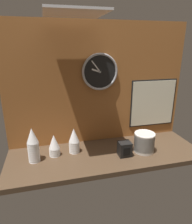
{
  "coord_description": "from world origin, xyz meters",
  "views": [
    {
      "loc": [
        -0.44,
        -1.41,
        0.86
      ],
      "look_at": [
        -0.08,
        0.04,
        0.35
      ],
      "focal_mm": 32.0,
      "sensor_mm": 36.0,
      "label": 1
    }
  ],
  "objects_px": {
    "cup_stack_left": "(54,145)",
    "wall_clock": "(100,72)",
    "menu_board": "(153,103)",
    "cup_stack_far_left": "(33,145)",
    "bowl_stack_right": "(144,142)",
    "napkin_dispenser": "(125,149)",
    "cup_stack_center_left": "(74,140)"
  },
  "relations": [
    {
      "from": "wall_clock",
      "to": "cup_stack_left",
      "type": "bearing_deg",
      "value": -157.9
    },
    {
      "from": "wall_clock",
      "to": "menu_board",
      "type": "bearing_deg",
      "value": 0.95
    },
    {
      "from": "cup_stack_center_left",
      "to": "menu_board",
      "type": "relative_size",
      "value": 0.46
    },
    {
      "from": "wall_clock",
      "to": "cup_stack_far_left",
      "type": "bearing_deg",
      "value": -159.23
    },
    {
      "from": "cup_stack_left",
      "to": "napkin_dispenser",
      "type": "height_order",
      "value": "cup_stack_left"
    },
    {
      "from": "menu_board",
      "to": "cup_stack_far_left",
      "type": "bearing_deg",
      "value": -168.38
    },
    {
      "from": "cup_stack_center_left",
      "to": "cup_stack_left",
      "type": "distance_m",
      "value": 0.16
    },
    {
      "from": "cup_stack_left",
      "to": "wall_clock",
      "type": "bearing_deg",
      "value": 22.1
    },
    {
      "from": "cup_stack_center_left",
      "to": "bowl_stack_right",
      "type": "distance_m",
      "value": 0.59
    },
    {
      "from": "bowl_stack_right",
      "to": "napkin_dispenser",
      "type": "bearing_deg",
      "value": -172.22
    },
    {
      "from": "cup_stack_left",
      "to": "wall_clock",
      "type": "height_order",
      "value": "wall_clock"
    },
    {
      "from": "cup_stack_far_left",
      "to": "menu_board",
      "type": "height_order",
      "value": "menu_board"
    },
    {
      "from": "cup_stack_center_left",
      "to": "cup_stack_left",
      "type": "xyz_separation_m",
      "value": [
        -0.16,
        -0.01,
        -0.02
      ]
    },
    {
      "from": "cup_stack_far_left",
      "to": "menu_board",
      "type": "xyz_separation_m",
      "value": [
        1.12,
        0.23,
        0.19
      ]
    },
    {
      "from": "cup_stack_left",
      "to": "bowl_stack_right",
      "type": "height_order",
      "value": "cup_stack_left"
    },
    {
      "from": "wall_clock",
      "to": "cup_stack_center_left",
      "type": "bearing_deg",
      "value": -148.96
    },
    {
      "from": "cup_stack_far_left",
      "to": "bowl_stack_right",
      "type": "xyz_separation_m",
      "value": [
        0.89,
        -0.07,
        -0.05
      ]
    },
    {
      "from": "wall_clock",
      "to": "napkin_dispenser",
      "type": "height_order",
      "value": "wall_clock"
    },
    {
      "from": "napkin_dispenser",
      "to": "bowl_stack_right",
      "type": "bearing_deg",
      "value": 7.78
    },
    {
      "from": "cup_stack_far_left",
      "to": "cup_stack_center_left",
      "type": "bearing_deg",
      "value": 11.13
    },
    {
      "from": "cup_stack_far_left",
      "to": "cup_stack_left",
      "type": "bearing_deg",
      "value": 17.03
    },
    {
      "from": "cup_stack_far_left",
      "to": "wall_clock",
      "type": "bearing_deg",
      "value": 20.77
    },
    {
      "from": "napkin_dispenser",
      "to": "cup_stack_far_left",
      "type": "bearing_deg",
      "value": 172.46
    },
    {
      "from": "cup_stack_far_left",
      "to": "bowl_stack_right",
      "type": "height_order",
      "value": "cup_stack_far_left"
    },
    {
      "from": "bowl_stack_right",
      "to": "wall_clock",
      "type": "distance_m",
      "value": 0.7
    },
    {
      "from": "cup_stack_far_left",
      "to": "menu_board",
      "type": "distance_m",
      "value": 1.15
    },
    {
      "from": "cup_stack_left",
      "to": "menu_board",
      "type": "distance_m",
      "value": 1.0
    },
    {
      "from": "bowl_stack_right",
      "to": "wall_clock",
      "type": "bearing_deg",
      "value": 136.95
    },
    {
      "from": "wall_clock",
      "to": "napkin_dispenser",
      "type": "bearing_deg",
      "value": -68.35
    },
    {
      "from": "menu_board",
      "to": "napkin_dispenser",
      "type": "bearing_deg",
      "value": -141.7
    },
    {
      "from": "cup_stack_left",
      "to": "wall_clock",
      "type": "relative_size",
      "value": 0.58
    },
    {
      "from": "cup_stack_center_left",
      "to": "napkin_dispenser",
      "type": "height_order",
      "value": "cup_stack_center_left"
    }
  ]
}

